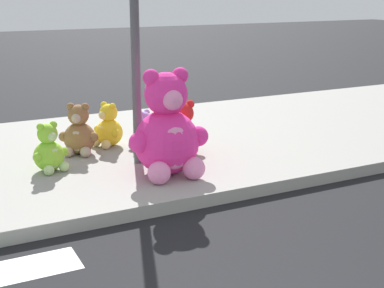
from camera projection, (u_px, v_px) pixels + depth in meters
sidewalk at (46, 162)px, 7.36m from camera, size 28.00×4.40×0.15m
sign_pole at (135, 27)px, 6.63m from camera, size 0.56×0.11×3.20m
plush_pink_large at (168, 133)px, 6.51m from camera, size 0.98×0.86×1.27m
plush_lavender at (143, 134)px, 7.63m from camera, size 0.39×0.39×0.55m
plush_red at (183, 132)px, 7.43m from camera, size 0.55×0.51×0.72m
plush_yellow at (108, 129)px, 7.77m from camera, size 0.45×0.45×0.62m
plush_lime at (49, 152)px, 6.70m from camera, size 0.45×0.43×0.61m
plush_brown at (79, 134)px, 7.38m from camera, size 0.48×0.50×0.69m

